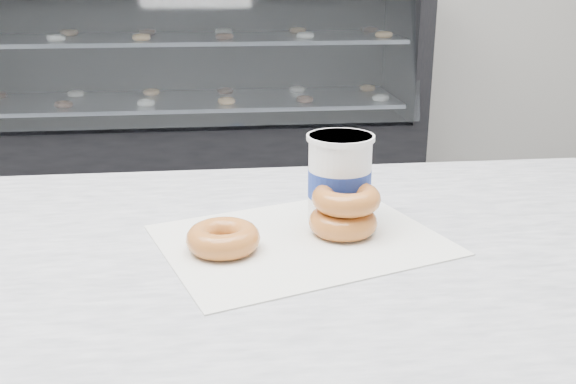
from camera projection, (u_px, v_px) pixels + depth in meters
name	position (u px, v px, depth m)	size (l,w,h in m)	color
display_case	(189.00, 117.00, 3.43)	(2.40, 0.74, 1.25)	black
wax_paper	(301.00, 240.00, 0.81)	(0.34, 0.26, 0.00)	silver
donut_single	(223.00, 238.00, 0.78)	(0.09, 0.09, 0.03)	#CC7B38
donut_stack	(345.00, 210.00, 0.83)	(0.10, 0.10, 0.06)	#CC7B38
coffee_cup	(340.00, 178.00, 0.86)	(0.10, 0.10, 0.12)	white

